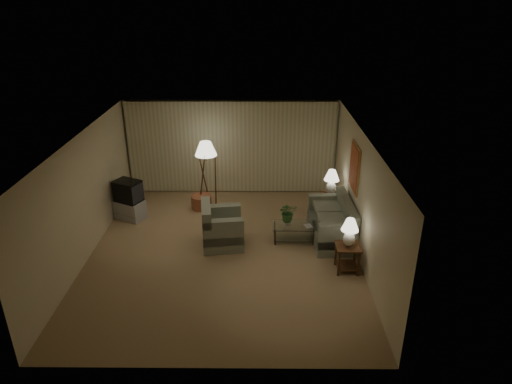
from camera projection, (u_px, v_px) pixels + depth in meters
ground at (224, 252)px, 10.39m from camera, size 7.00×7.00×0.00m
room_shell at (228, 157)px, 11.06m from camera, size 6.04×7.02×2.72m
sofa at (331, 224)px, 10.78m from camera, size 1.84×1.02×0.79m
armchair at (223, 229)px, 10.53m from camera, size 1.21×1.17×0.82m
side_table_near at (347, 254)px, 9.54m from camera, size 0.51×0.51×0.60m
side_table_far at (330, 201)px, 11.92m from camera, size 0.50×0.42×0.60m
table_lamp_near at (350, 230)px, 9.31m from camera, size 0.36×0.36×0.62m
table_lamp_far at (332, 180)px, 11.68m from camera, size 0.39×0.39×0.68m
coffee_table at (294, 230)px, 10.74m from camera, size 1.04×0.57×0.41m
tv_cabinet at (130, 210)px, 11.81m from camera, size 1.11×1.05×0.50m
crt_tv at (128, 191)px, 11.59m from camera, size 1.01×0.98×0.55m
floor_lamp at (207, 172)px, 12.32m from camera, size 0.59×0.59×1.80m
ottoman at (201, 202)px, 12.39m from camera, size 0.72×0.72×0.37m
vase at (288, 222)px, 10.66m from camera, size 0.15×0.15×0.15m
flowers at (288, 210)px, 10.53m from camera, size 0.47×0.42×0.47m
book at (305, 227)px, 10.59m from camera, size 0.22×0.26×0.02m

